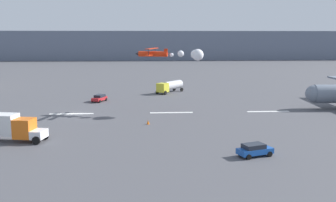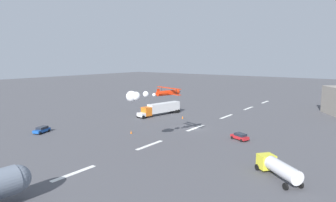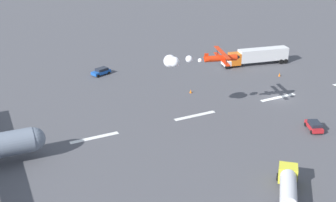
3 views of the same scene
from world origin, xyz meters
name	(u,v)px [view 1 (image 1 of 3)]	position (x,y,z in m)	size (l,w,h in m)	color
ground_plane	(71,114)	(0.00, 0.00, 0.00)	(440.00, 440.00, 0.00)	#4C4C51
runway_stripe_3	(71,114)	(0.00, 0.00, 0.01)	(8.00, 0.90, 0.01)	white
runway_stripe_4	(171,113)	(18.43, 0.00, 0.01)	(8.00, 0.90, 0.01)	white
runway_stripe_5	(268,111)	(36.87, 0.00, 0.01)	(8.00, 0.90, 0.01)	white
mountain_ridge_distant	(122,46)	(0.00, 169.58, 8.76)	(396.00, 16.00, 17.51)	slate
stunt_biplane_red	(181,54)	(20.20, 0.82, 10.80)	(12.60, 7.29, 2.19)	red
fuel_tanker_truck	(170,86)	(19.90, 26.27, 1.74)	(7.36, 8.11, 2.90)	yellow
followme_car_yellow	(255,150)	(26.37, -27.35, 0.81)	(4.57, 3.09, 1.52)	#194CA5
airport_staff_sedan	(99,98)	(3.63, 13.57, 0.81)	(3.22, 4.45, 1.52)	#B21E23
traffic_cone_near	(11,123)	(-7.87, -9.26, 0.38)	(0.44, 0.44, 0.75)	orange
traffic_cone_far	(148,122)	(13.98, -9.53, 0.38)	(0.44, 0.44, 0.75)	orange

